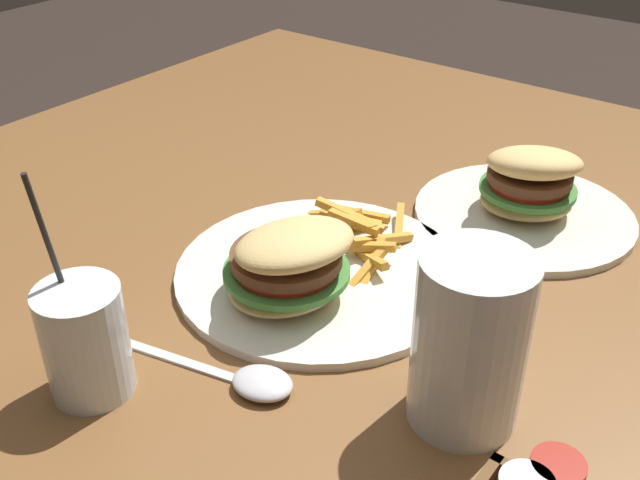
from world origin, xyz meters
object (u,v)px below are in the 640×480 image
object	(u,v)px
meal_plate_near	(307,266)
spoon	(255,381)
meal_plate_far	(527,196)
juice_glass	(86,344)
beer_glass	(469,346)

from	to	relation	value
meal_plate_near	spoon	size ratio (longest dim) A/B	1.74
spoon	meal_plate_far	size ratio (longest dim) A/B	0.68
meal_plate_far	meal_plate_near	bearing A→B (deg)	-23.52
meal_plate_near	meal_plate_far	xyz separation A→B (m)	(-0.28, 0.12, 0.00)
juice_glass	spoon	distance (m)	0.15
beer_glass	spoon	world-z (taller)	beer_glass
meal_plate_near	beer_glass	size ratio (longest dim) A/B	2.01
spoon	meal_plate_far	bearing A→B (deg)	69.15
meal_plate_far	juice_glass	bearing A→B (deg)	-19.33
juice_glass	spoon	world-z (taller)	juice_glass
beer_glass	juice_glass	bearing A→B (deg)	-58.54
beer_glass	spoon	distance (m)	0.19
juice_glass	meal_plate_near	bearing A→B (deg)	165.96
juice_glass	beer_glass	bearing A→B (deg)	121.46
beer_glass	juice_glass	size ratio (longest dim) A/B	0.75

